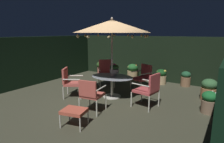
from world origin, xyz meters
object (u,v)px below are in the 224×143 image
object	(u,v)px
patio_chair_northeast	(143,76)
potted_plant_left_far	(101,67)
patio_dining_table	(112,81)
ottoman_footrest	(74,112)
potted_plant_left_near	(161,76)
patio_umbrella	(112,26)
potted_plant_front_corner	(132,71)
potted_plant_back_left	(209,89)
potted_plant_back_center	(209,102)
patio_chair_east	(106,71)
potted_plant_right_near	(186,79)
patio_chair_south	(91,93)
centerpiece_planter	(114,69)
patio_chair_north	(149,88)
patio_chair_southeast	(70,81)

from	to	relation	value
patio_chair_northeast	potted_plant_left_far	distance (m)	3.38
patio_dining_table	ottoman_footrest	distance (m)	2.23
potted_plant_left_near	patio_umbrella	bearing A→B (deg)	-108.83
potted_plant_left_far	potted_plant_front_corner	size ratio (longest dim) A/B	0.95
potted_plant_back_left	patio_umbrella	bearing A→B (deg)	-152.67
patio_chair_northeast	potted_plant_back_center	xyz separation A→B (m)	(2.36, -0.93, -0.24)
patio_chair_east	potted_plant_right_near	world-z (taller)	patio_chair_east
patio_chair_northeast	potted_plant_left_far	world-z (taller)	patio_chair_northeast
patio_chair_south	potted_plant_back_left	distance (m)	3.83
patio_chair_east	potted_plant_back_center	world-z (taller)	patio_chair_east
potted_plant_right_near	potted_plant_left_far	distance (m)	4.28
patio_umbrella	potted_plant_back_center	world-z (taller)	patio_umbrella
potted_plant_right_near	potted_plant_left_far	size ratio (longest dim) A/B	0.92
patio_umbrella	potted_plant_right_near	bearing A→B (deg)	56.58
ottoman_footrest	potted_plant_back_center	xyz separation A→B (m)	(2.56, 2.54, -0.04)
centerpiece_planter	ottoman_footrest	xyz separation A→B (m)	(0.37, -2.34, -0.59)
potted_plant_back_center	potted_plant_left_near	bearing A→B (deg)	133.77
potted_plant_back_center	patio_dining_table	bearing A→B (deg)	-173.20
potted_plant_left_near	potted_plant_back_center	bearing A→B (deg)	-46.23
patio_chair_north	potted_plant_left_near	bearing A→B (deg)	101.27
patio_dining_table	potted_plant_back_center	size ratio (longest dim) A/B	2.44
patio_chair_north	patio_chair_east	bearing A→B (deg)	152.32
potted_plant_left_far	patio_chair_east	bearing A→B (deg)	-49.08
patio_umbrella	potted_plant_back_left	world-z (taller)	patio_umbrella
ottoman_footrest	potted_plant_front_corner	world-z (taller)	potted_plant_front_corner
patio_chair_north	potted_plant_front_corner	distance (m)	3.54
patio_umbrella	patio_chair_north	size ratio (longest dim) A/B	2.56
potted_plant_back_center	patio_chair_north	bearing A→B (deg)	-160.22
centerpiece_planter	patio_chair_south	xyz separation A→B (m)	(0.22, -1.53, -0.39)
patio_chair_east	potted_plant_back_left	world-z (taller)	patio_chair_east
patio_umbrella	patio_chair_southeast	bearing A→B (deg)	-148.24
patio_chair_northeast	potted_plant_back_left	distance (m)	2.24
patio_chair_north	patio_chair_south	world-z (taller)	patio_chair_north
ottoman_footrest	potted_plant_back_left	world-z (taller)	potted_plant_back_left
patio_chair_northeast	potted_plant_left_near	distance (m)	1.28
patio_chair_northeast	potted_plant_front_corner	world-z (taller)	patio_chair_northeast
patio_umbrella	patio_chair_southeast	distance (m)	2.27
patio_chair_east	patio_chair_south	distance (m)	2.68
patio_chair_east	centerpiece_planter	bearing A→B (deg)	-42.70
ottoman_footrest	potted_plant_back_left	distance (m)	4.37
patio_chair_northeast	ottoman_footrest	distance (m)	3.48
patio_umbrella	patio_chair_east	world-z (taller)	patio_umbrella
patio_umbrella	patio_chair_south	size ratio (longest dim) A/B	2.80
ottoman_footrest	potted_plant_right_near	world-z (taller)	potted_plant_right_near
centerpiece_planter	potted_plant_back_left	bearing A→B (deg)	24.78
patio_chair_north	patio_chair_northeast	bearing A→B (deg)	119.13
patio_chair_northeast	potted_plant_back_center	size ratio (longest dim) A/B	1.59
ottoman_footrest	potted_plant_left_far	distance (m)	5.71
patio_umbrella	centerpiece_planter	distance (m)	1.41
patio_dining_table	patio_chair_east	bearing A→B (deg)	132.84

